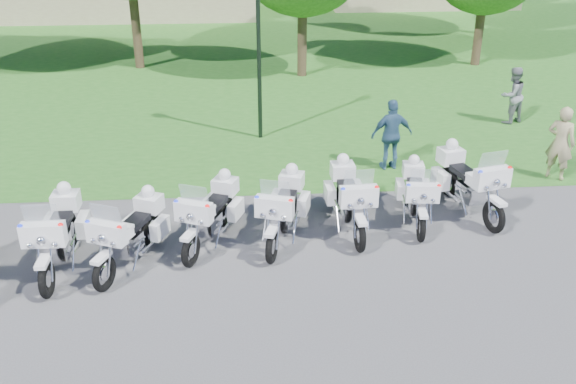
{
  "coord_description": "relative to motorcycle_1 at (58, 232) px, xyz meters",
  "views": [
    {
      "loc": [
        0.1,
        -10.91,
        6.85
      ],
      "look_at": [
        0.96,
        1.2,
        0.95
      ],
      "focal_mm": 40.0,
      "sensor_mm": 36.0,
      "label": 1
    }
  ],
  "objects": [
    {
      "name": "motorcycle_6",
      "position": [
        7.41,
        1.36,
        -0.08
      ],
      "size": [
        0.91,
        2.29,
        1.54
      ],
      "rotation": [
        0.0,
        0.0,
        3.02
      ],
      "color": "black",
      "rests_on": "ground"
    },
    {
      "name": "motorcycle_5",
      "position": [
        5.88,
        1.15,
        -0.01
      ],
      "size": [
        0.9,
        2.53,
        1.7
      ],
      "rotation": [
        0.0,
        0.0,
        3.2
      ],
      "color": "black",
      "rests_on": "ground"
    },
    {
      "name": "motorcycle_3",
      "position": [
        2.92,
        0.71,
        -0.04
      ],
      "size": [
        1.37,
        2.3,
        1.63
      ],
      "rotation": [
        0.0,
        0.0,
        2.76
      ],
      "color": "black",
      "rests_on": "ground"
    },
    {
      "name": "motorcycle_2",
      "position": [
        1.39,
        -0.01,
        -0.04
      ],
      "size": [
        1.37,
        2.3,
        1.64
      ],
      "rotation": [
        0.0,
        0.0,
        2.75
      ],
      "color": "black",
      "rests_on": "ground"
    },
    {
      "name": "motorcycle_4",
      "position": [
        4.43,
        0.79,
        -0.03
      ],
      "size": [
        1.27,
        2.42,
        1.67
      ],
      "rotation": [
        0.0,
        0.0,
        2.85
      ],
      "color": "black",
      "rests_on": "ground"
    },
    {
      "name": "bystander_b",
      "position": [
        11.95,
        7.46,
        0.15
      ],
      "size": [
        1.05,
        0.96,
        1.76
      ],
      "primitive_type": "imported",
      "rotation": [
        0.0,
        0.0,
        -2.72
      ],
      "color": "gray",
      "rests_on": "ground"
    },
    {
      "name": "ground",
      "position": [
        3.57,
        -0.2,
        -0.73
      ],
      "size": [
        100.0,
        100.0,
        0.0
      ],
      "primitive_type": "plane",
      "color": "#4E4E52",
      "rests_on": "ground"
    },
    {
      "name": "motorcycle_7",
      "position": [
        8.69,
        1.75,
        0.01
      ],
      "size": [
        1.25,
        2.59,
        1.76
      ],
      "rotation": [
        0.0,
        0.0,
        3.38
      ],
      "color": "black",
      "rests_on": "ground"
    },
    {
      "name": "bystander_a",
      "position": [
        11.53,
        3.3,
        0.22
      ],
      "size": [
        0.82,
        0.8,
        1.9
      ],
      "primitive_type": "imported",
      "rotation": [
        0.0,
        0.0,
        2.4
      ],
      "color": "tan",
      "rests_on": "ground"
    },
    {
      "name": "grass_lawn",
      "position": [
        3.57,
        26.8,
        -0.72
      ],
      "size": [
        100.0,
        48.0,
        0.01
      ],
      "primitive_type": "cube",
      "color": "#296820",
      "rests_on": "ground"
    },
    {
      "name": "lamp_post",
      "position": [
        4.13,
        6.72,
        2.66
      ],
      "size": [
        0.44,
        0.44,
        4.52
      ],
      "color": "black",
      "rests_on": "ground"
    },
    {
      "name": "motorcycle_1",
      "position": [
        0.0,
        0.0,
        0.0
      ],
      "size": [
        0.85,
        2.58,
        1.74
      ],
      "rotation": [
        0.0,
        0.0,
        3.15
      ],
      "color": "black",
      "rests_on": "ground"
    },
    {
      "name": "bystander_c",
      "position": [
        7.45,
        4.2,
        0.21
      ],
      "size": [
        1.15,
        0.61,
        1.88
      ],
      "primitive_type": "imported",
      "rotation": [
        0.0,
        0.0,
        3.29
      ],
      "color": "#33597C",
      "rests_on": "ground"
    }
  ]
}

